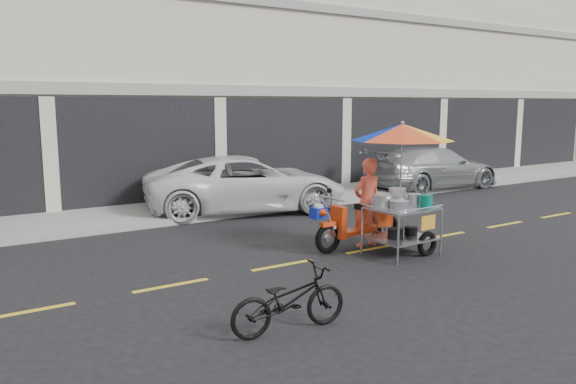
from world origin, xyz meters
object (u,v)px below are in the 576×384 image
white_pickup (246,184)px  food_vendor_rig (389,170)px  silver_pickup (432,168)px  near_bicycle (289,300)px

white_pickup → food_vendor_rig: bearing=-161.8°
silver_pickup → near_bicycle: bearing=126.0°
white_pickup → near_bicycle: size_ratio=3.36×
white_pickup → food_vendor_rig: (0.35, -4.87, 0.82)m
near_bicycle → food_vendor_rig: bearing=-53.4°
silver_pickup → white_pickup: bearing=91.3°
near_bicycle → food_vendor_rig: size_ratio=0.62×
silver_pickup → food_vendor_rig: food_vendor_rig is taller
silver_pickup → food_vendor_rig: size_ratio=1.92×
white_pickup → food_vendor_rig: food_vendor_rig is taller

